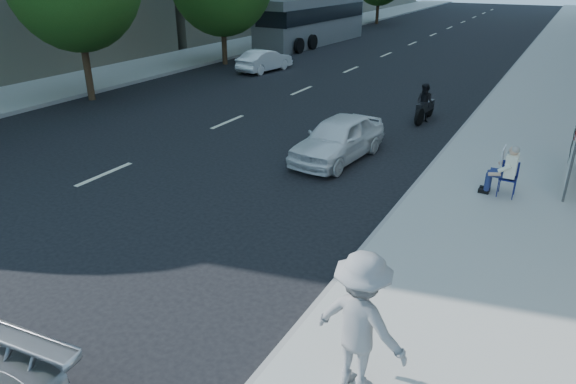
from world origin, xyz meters
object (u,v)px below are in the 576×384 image
Objects in this scene: protest_banner at (576,136)px; white_sedan_near at (338,138)px; seated_protester at (505,167)px; jogger at (361,323)px; white_sedan_mid at (265,60)px; motorcycle at (425,105)px; bus at (313,21)px.

white_sedan_near is (-6.14, -1.02, -0.75)m from protest_banner.
protest_banner is at bearing 52.29° from seated_protester.
seated_protester is 7.69m from jogger.
protest_banner is at bearing 154.59° from white_sedan_mid.
jogger is 14.02m from motorcycle.
white_sedan_near is at bearing 137.59° from white_sedan_mid.
jogger reaches higher than motorcycle.
white_sedan_mid is (-13.24, 19.34, -0.58)m from jogger.
seated_protester is 18.25m from white_sedan_mid.
seated_protester is 7.06m from motorcycle.
motorcycle is at bearing 159.02° from white_sedan_mid.
motorcycle reaches higher than white_sedan_mid.
seated_protester is at bearing -86.52° from jogger.
white_sedan_mid is 11.25m from bus.
white_sedan_mid is 0.29× the size of bus.
white_sedan_mid is 11.83m from motorcycle.
seated_protester is at bearing -52.60° from motorcycle.
bus reaches higher than white_sedan_near.
jogger is at bearing -58.95° from white_sedan_near.
bus reaches higher than jogger.
jogger is 0.99× the size of motorcycle.
jogger reaches higher than white_sedan_near.
motorcycle is (10.40, -5.63, 0.05)m from white_sedan_mid.
protest_banner is 0.25× the size of bus.
bus is at bearing 126.12° from seated_protester.
protest_banner is at bearing -34.14° from motorcycle.
jogger is 0.57× the size of white_sedan_mid.
jogger is at bearing -95.73° from seated_protester.
bus is at bearing 123.77° from white_sedan_near.
motorcycle is (-2.84, 13.72, -0.53)m from jogger.
white_sedan_mid is 1.74× the size of motorcycle.
jogger is 9.66m from protest_banner.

